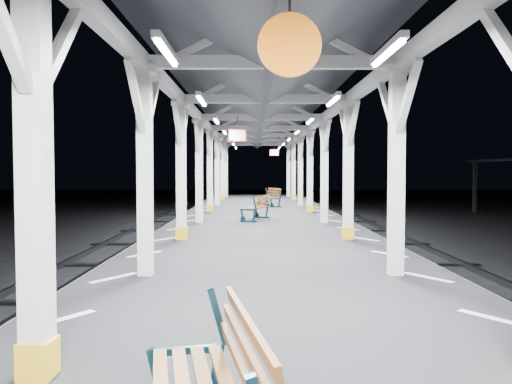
{
  "coord_description": "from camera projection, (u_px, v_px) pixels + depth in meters",
  "views": [
    {
      "loc": [
        -0.29,
        -9.92,
        2.67
      ],
      "look_at": [
        -0.22,
        1.18,
        2.2
      ],
      "focal_mm": 35.0,
      "sensor_mm": 36.0,
      "label": 1
    }
  ],
  "objects": [
    {
      "name": "ground",
      "position": [
        267.0,
        304.0,
        10.03
      ],
      "size": [
        120.0,
        120.0,
        0.0
      ],
      "primitive_type": "plane",
      "color": "black",
      "rests_on": "ground"
    },
    {
      "name": "platform",
      "position": [
        267.0,
        279.0,
        10.01
      ],
      "size": [
        6.0,
        50.0,
        1.0
      ],
      "primitive_type": "cube",
      "color": "black",
      "rests_on": "ground"
    },
    {
      "name": "hazard_stripes_left",
      "position": [
        145.0,
        254.0,
        9.97
      ],
      "size": [
        1.0,
        48.0,
        0.01
      ],
      "primitive_type": "cube",
      "color": "silver",
      "rests_on": "platform"
    },
    {
      "name": "hazard_stripes_right",
      "position": [
        389.0,
        254.0,
        10.0
      ],
      "size": [
        1.0,
        48.0,
        0.01
      ],
      "primitive_type": "cube",
      "color": "silver",
      "rests_on": "platform"
    },
    {
      "name": "track_left",
      "position": [
        18.0,
        300.0,
        9.99
      ],
      "size": [
        2.2,
        60.0,
        0.16
      ],
      "color": "#2D2D33",
      "rests_on": "ground"
    },
    {
      "name": "canopy",
      "position": [
        267.0,
        75.0,
        9.82
      ],
      "size": [
        5.4,
        49.0,
        4.65
      ],
      "color": "silver",
      "rests_on": "platform"
    },
    {
      "name": "bench_mid",
      "position": [
        258.0,
        207.0,
        16.87
      ],
      "size": [
        1.02,
        1.67,
        0.85
      ],
      "rotation": [
        0.0,
        0.0,
        -0.31
      ],
      "color": "#0C252D",
      "rests_on": "platform"
    },
    {
      "name": "bench_far",
      "position": [
        271.0,
        197.0,
        23.51
      ],
      "size": [
        1.11,
        1.67,
        0.85
      ],
      "rotation": [
        0.0,
        0.0,
        0.37
      ],
      "color": "#0C252D",
      "rests_on": "platform"
    }
  ]
}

